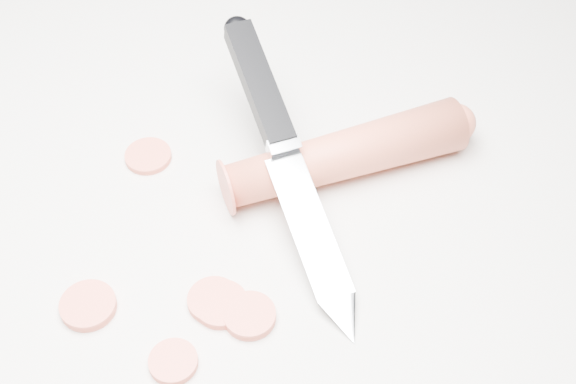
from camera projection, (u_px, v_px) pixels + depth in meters
The scene contains 9 objects.
ground at pixel (229, 206), 0.59m from camera, with size 2.40×2.40×0.00m, color silver.
carrot at pixel (345, 154), 0.59m from camera, with size 0.04×0.04×0.18m, color #D55338.
carrot_slice_0 at pixel (214, 300), 0.53m from camera, with size 0.03×0.03×0.01m, color #E55742.
carrot_slice_1 at pixel (148, 156), 0.61m from camera, with size 0.04×0.04×0.01m, color #E55742.
carrot_slice_2 at pixel (173, 362), 0.50m from camera, with size 0.03×0.03×0.01m, color #E55742.
carrot_slice_3 at pixel (221, 304), 0.53m from camera, with size 0.04×0.04×0.01m, color #E55742.
carrot_slice_4 at pixel (250, 316), 0.52m from camera, with size 0.03×0.03×0.01m, color #E55742.
carrot_slice_5 at pixel (88, 306), 0.53m from camera, with size 0.04×0.04×0.01m, color #E55742.
kitchen_knife at pixel (291, 163), 0.56m from camera, with size 0.21×0.19×0.08m, color silver, non-canonical shape.
Camera 1 is at (0.22, -0.30, 0.46)m, focal length 50.00 mm.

